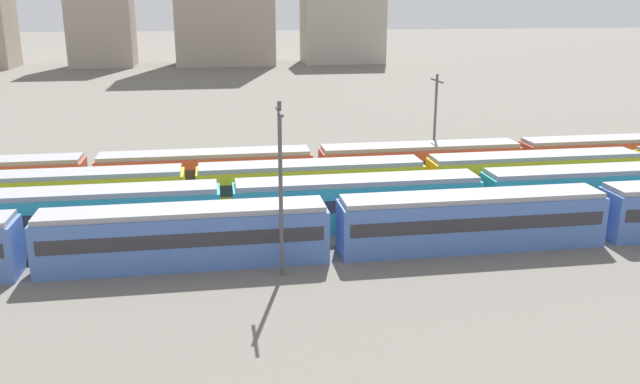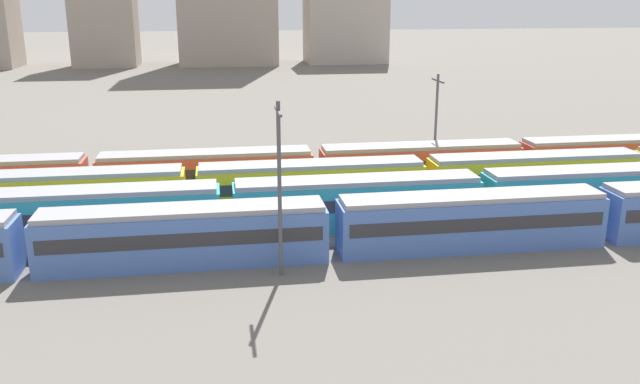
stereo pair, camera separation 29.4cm
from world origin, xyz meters
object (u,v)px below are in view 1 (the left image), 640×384
at_px(catenary_pole_1, 435,120).
at_px(catenary_pole_0, 281,182).
at_px(train_track_0, 601,213).
at_px(train_track_2, 533,175).
at_px(train_track_3, 420,164).
at_px(train_track_1, 358,202).

bearing_deg(catenary_pole_1, catenary_pole_0, -128.18).
bearing_deg(train_track_0, catenary_pole_0, -173.13).
height_order(train_track_0, train_track_2, same).
height_order(train_track_0, train_track_3, same).
bearing_deg(train_track_1, catenary_pole_0, -128.96).
relative_size(train_track_1, train_track_3, 0.60).
relative_size(train_track_0, train_track_3, 1.20).
height_order(train_track_2, catenary_pole_1, catenary_pole_1).
bearing_deg(catenary_pole_0, train_track_0, 6.87).
bearing_deg(train_track_2, train_track_3, 147.87).
height_order(train_track_1, catenary_pole_1, catenary_pole_1).
bearing_deg(train_track_0, train_track_1, 162.13).
relative_size(train_track_0, catenary_pole_0, 10.57).
distance_m(train_track_1, catenary_pole_1, 16.92).
height_order(train_track_0, catenary_pole_0, catenary_pole_0).
bearing_deg(train_track_2, train_track_0, -90.68).
height_order(train_track_1, catenary_pole_0, catenary_pole_0).
height_order(train_track_1, train_track_2, same).
xyz_separation_m(train_track_1, train_track_2, (16.25, 5.20, 0.00)).
bearing_deg(catenary_pole_1, train_track_1, -127.71).
bearing_deg(train_track_1, catenary_pole_1, 52.29).
xyz_separation_m(train_track_0, catenary_pole_1, (-6.00, 18.30, 3.43)).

